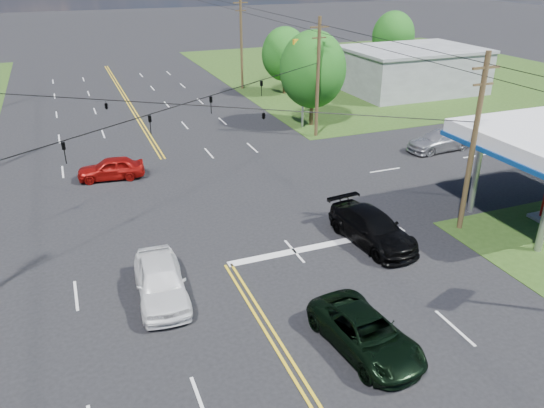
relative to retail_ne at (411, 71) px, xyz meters
name	(u,v)px	position (x,y,z in m)	size (l,w,h in m)	color
ground	(189,201)	(-30.00, -20.00, -2.20)	(280.00, 280.00, 0.00)	black
grass_ne	(388,69)	(5.00, 12.00, -2.20)	(46.00, 48.00, 0.03)	#253F14
stop_bar	(321,246)	(-25.00, -28.00, -2.20)	(10.00, 0.50, 0.02)	silver
retail_ne	(411,71)	(0.00, 0.00, 0.00)	(14.00, 10.00, 4.40)	slate
pole_se	(473,143)	(-17.00, -29.00, 2.72)	(1.60, 0.28, 9.50)	#45351D
pole_ne	(318,77)	(-17.00, -11.00, 2.72)	(1.60, 0.28, 9.50)	#45351D
pole_right_far	(241,42)	(-17.00, 8.00, 2.97)	(1.60, 0.28, 10.00)	#45351D
span_wire_signals	(182,105)	(-30.00, -20.00, 3.80)	(26.00, 18.00, 1.13)	black
power_lines	(187,63)	(-30.00, -22.00, 6.40)	(26.04, 100.00, 0.64)	black
tree_right_a	(313,70)	(-16.00, -8.00, 2.67)	(5.70, 5.70, 8.18)	#45351D
tree_right_b	(285,54)	(-13.50, 4.00, 2.02)	(4.94, 4.94, 7.09)	#45351D
tree_far_r	(393,36)	(4.00, 10.00, 2.34)	(5.32, 5.32, 7.63)	#45351D
pickup_dkgreen	(366,333)	(-27.00, -35.71, -1.48)	(2.39, 5.18, 1.44)	black
suv_black	(372,228)	(-22.36, -28.58, -1.37)	(2.33, 5.74, 1.67)	black
pickup_white	(161,281)	(-33.50, -29.55, -1.33)	(2.05, 5.10, 1.74)	white
sedan_red	(111,168)	(-33.94, -14.50, -1.46)	(1.75, 4.34, 1.48)	#950D0A
sedan_far	(440,140)	(-9.75, -17.78, -1.42)	(2.19, 5.40, 1.57)	#A9AAAE
polesign_ne	(304,59)	(-17.00, -8.32, 3.65)	(2.10, 0.43, 7.59)	#A5A5AA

